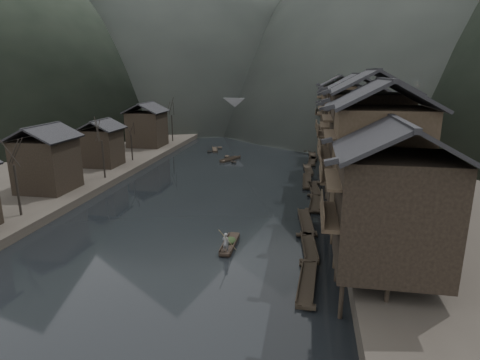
# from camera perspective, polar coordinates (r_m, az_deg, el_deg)

# --- Properties ---
(water) EXTENTS (300.00, 300.00, 0.00)m
(water) POSITION_cam_1_polar(r_m,az_deg,el_deg) (39.10, -8.49, -8.33)
(water) COLOR black
(water) RESTS_ON ground
(right_bank) EXTENTS (40.00, 200.00, 1.80)m
(right_bank) POSITION_cam_1_polar(r_m,az_deg,el_deg) (78.89, 26.89, 2.83)
(right_bank) COLOR #2D2823
(right_bank) RESTS_ON ground
(left_bank) EXTENTS (40.00, 200.00, 1.20)m
(left_bank) POSITION_cam_1_polar(r_m,az_deg,el_deg) (88.73, -22.13, 4.36)
(left_bank) COLOR #2D2823
(left_bank) RESTS_ON ground
(stilt_houses) EXTENTS (9.00, 67.60, 15.93)m
(stilt_houses) POSITION_cam_1_polar(r_m,az_deg,el_deg) (53.70, 15.91, 7.67)
(stilt_houses) COLOR black
(stilt_houses) RESTS_ON ground
(left_houses) EXTENTS (8.10, 53.20, 8.73)m
(left_houses) POSITION_cam_1_polar(r_m,az_deg,el_deg) (63.70, -20.73, 5.29)
(left_houses) COLOR black
(left_houses) RESTS_ON left_bank
(bare_trees) EXTENTS (3.96, 63.66, 7.93)m
(bare_trees) POSITION_cam_1_polar(r_m,az_deg,el_deg) (59.63, -19.13, 5.90)
(bare_trees) COLOR black
(bare_trees) RESTS_ON left_bank
(moored_sampans) EXTENTS (2.97, 62.55, 0.47)m
(moored_sampans) POSITION_cam_1_polar(r_m,az_deg,el_deg) (57.43, 9.90, -0.51)
(moored_sampans) COLOR black
(moored_sampans) RESTS_ON water
(midriver_boats) EXTENTS (7.63, 33.22, 0.44)m
(midriver_boats) POSITION_cam_1_polar(r_m,az_deg,el_deg) (84.95, -1.22, 4.76)
(midriver_boats) COLOR black
(midriver_boats) RESTS_ON water
(stone_bridge) EXTENTS (40.00, 6.00, 9.00)m
(stone_bridge) POSITION_cam_1_polar(r_m,az_deg,el_deg) (107.10, 3.61, 9.53)
(stone_bridge) COLOR #4C4C4F
(stone_bridge) RESTS_ON ground
(hero_sampan) EXTENTS (1.06, 4.97, 0.44)m
(hero_sampan) POSITION_cam_1_polar(r_m,az_deg,el_deg) (37.18, -1.47, -9.09)
(hero_sampan) COLOR black
(hero_sampan) RESTS_ON water
(cargo_heap) EXTENTS (1.09, 1.43, 0.66)m
(cargo_heap) POSITION_cam_1_polar(r_m,az_deg,el_deg) (37.16, -1.41, -8.16)
(cargo_heap) COLOR black
(cargo_heap) RESTS_ON hero_sampan
(boatman) EXTENTS (0.75, 0.59, 1.80)m
(boatman) POSITION_cam_1_polar(r_m,az_deg,el_deg) (35.16, -2.03, -8.55)
(boatman) COLOR slate
(boatman) RESTS_ON hero_sampan
(bamboo_pole) EXTENTS (1.12, 2.43, 2.90)m
(bamboo_pole) POSITION_cam_1_polar(r_m,az_deg,el_deg) (34.25, -1.74, -4.97)
(bamboo_pole) COLOR #8C7A51
(bamboo_pole) RESTS_ON boatman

